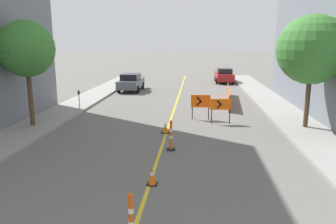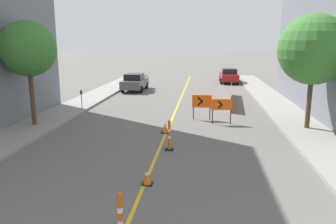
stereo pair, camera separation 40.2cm
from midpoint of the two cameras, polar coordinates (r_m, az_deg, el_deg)
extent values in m
cube|color=gold|center=(22.26, 1.99, 0.58)|extent=(0.12, 43.20, 0.01)
cube|color=gray|center=(23.82, -15.13, 1.10)|extent=(2.44, 43.20, 0.14)
cube|color=gray|center=(22.84, 19.87, 0.31)|extent=(2.44, 43.20, 0.14)
cube|color=black|center=(10.80, -2.53, -12.39)|extent=(0.34, 0.34, 0.03)
cone|color=orange|center=(10.68, -2.54, -11.00)|extent=(0.27, 0.27, 0.54)
cylinder|color=white|center=(10.66, -2.54, -10.68)|extent=(0.14, 0.14, 0.09)
cube|color=black|center=(16.50, 0.21, -3.56)|extent=(0.42, 0.42, 0.03)
cone|color=orange|center=(16.43, 0.21, -2.71)|extent=(0.34, 0.34, 0.48)
cylinder|color=white|center=(16.42, 0.21, -2.52)|extent=(0.18, 0.18, 0.08)
cylinder|color=#EF560C|center=(7.68, -6.73, -18.30)|extent=(0.11, 0.11, 1.18)
cylinder|color=white|center=(7.71, -6.72, -18.68)|extent=(0.12, 0.12, 0.12)
cylinder|color=white|center=(7.55, -6.79, -16.61)|extent=(0.12, 0.12, 0.12)
sphere|color=#EF560C|center=(7.38, -6.86, -14.16)|extent=(0.12, 0.12, 0.12)
cube|color=black|center=(13.95, 1.05, -6.54)|extent=(0.36, 0.36, 0.04)
cylinder|color=#EF560C|center=(13.77, 1.05, -4.19)|extent=(0.11, 0.11, 1.16)
cylinder|color=white|center=(13.78, 1.05, -4.42)|extent=(0.13, 0.13, 0.12)
cylinder|color=white|center=(13.70, 1.06, -3.16)|extent=(0.13, 0.13, 0.12)
sphere|color=#EF560C|center=(13.61, 1.07, -1.71)|extent=(0.12, 0.12, 0.12)
cube|color=#EF560C|center=(19.15, 6.51, 1.86)|extent=(1.13, 0.09, 0.73)
cube|color=black|center=(19.09, 6.27, 2.14)|extent=(0.35, 0.03, 0.35)
cube|color=black|center=(19.13, 6.25, 1.54)|extent=(0.35, 0.03, 0.35)
cylinder|color=black|center=(19.30, 5.04, -0.22)|extent=(0.06, 0.06, 0.71)
cylinder|color=black|center=(19.30, 7.89, -0.29)|extent=(0.06, 0.06, 0.71)
cube|color=#EF560C|center=(18.29, 9.99, 1.28)|extent=(1.18, 0.17, 0.61)
cube|color=black|center=(18.22, 9.73, 1.53)|extent=(0.30, 0.05, 0.30)
cube|color=black|center=(18.25, 9.71, 1.00)|extent=(0.30, 0.05, 0.30)
cylinder|color=black|center=(18.40, 8.36, -0.81)|extent=(0.06, 0.06, 0.79)
cylinder|color=black|center=(18.47, 11.46, -0.88)|extent=(0.06, 0.06, 0.79)
cube|color=#EF560C|center=(24.83, 11.40, 2.83)|extent=(0.61, 7.47, 1.09)
cylinder|color=#262626|center=(21.14, 11.46, 1.20)|extent=(0.05, 0.05, 1.09)
cylinder|color=#262626|center=(28.54, 11.36, 4.04)|extent=(0.05, 0.05, 1.09)
cube|color=#474C51|center=(30.55, -5.41, 5.01)|extent=(1.86, 4.32, 0.72)
cube|color=black|center=(30.27, -5.52, 6.15)|extent=(1.56, 1.96, 0.55)
cylinder|color=black|center=(32.07, -6.42, 4.69)|extent=(0.23, 0.64, 0.64)
cylinder|color=black|center=(31.74, -3.40, 4.66)|extent=(0.23, 0.64, 0.64)
cylinder|color=black|center=(29.50, -7.55, 4.00)|extent=(0.23, 0.64, 0.64)
cylinder|color=black|center=(29.14, -4.28, 3.97)|extent=(0.23, 0.64, 0.64)
cube|color=maroon|center=(36.84, 10.85, 6.09)|extent=(1.90, 4.34, 0.72)
cube|color=black|center=(36.57, 10.91, 7.04)|extent=(1.57, 1.97, 0.55)
cylinder|color=black|center=(38.15, 9.39, 5.80)|extent=(0.23, 0.64, 0.64)
cylinder|color=black|center=(38.28, 11.96, 5.72)|extent=(0.23, 0.64, 0.64)
cylinder|color=black|center=(35.50, 9.60, 5.32)|extent=(0.23, 0.64, 0.64)
cylinder|color=black|center=(35.64, 12.36, 5.24)|extent=(0.23, 0.64, 0.64)
cylinder|color=#4C4C51|center=(22.26, -14.30, 1.81)|extent=(0.05, 0.05, 0.96)
cube|color=#33383D|center=(22.16, -14.38, 3.31)|extent=(0.12, 0.10, 0.22)
sphere|color=#33383D|center=(22.14, -14.39, 3.59)|extent=(0.11, 0.11, 0.11)
cylinder|color=#4C3823|center=(18.61, -21.98, 2.36)|extent=(0.24, 0.24, 2.92)
sphere|color=#38752D|center=(18.38, -22.62, 10.16)|extent=(2.86, 2.86, 2.86)
cylinder|color=#4C3823|center=(18.18, 23.92, 1.57)|extent=(0.24, 0.24, 2.66)
sphere|color=#38752D|center=(17.92, 24.65, 9.85)|extent=(3.46, 3.46, 3.46)
camera|label=1|loc=(0.20, -89.30, 0.15)|focal=35.00mm
camera|label=2|loc=(0.20, 90.70, -0.15)|focal=35.00mm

